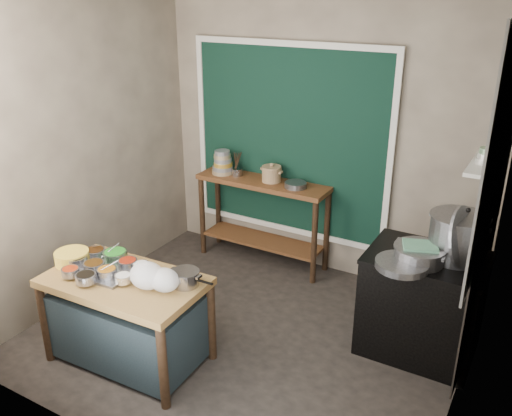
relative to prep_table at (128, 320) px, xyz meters
The scene contains 30 objects.
floor 1.06m from the prep_table, 49.09° to the left, with size 3.50×3.00×0.02m, color #2F2924.
back_wall 2.57m from the prep_table, 73.95° to the left, with size 3.50×0.02×2.80m, color gray.
left_wall 1.69m from the prep_table, 145.95° to the left, with size 0.02×3.00×2.80m, color gray.
right_wall 2.72m from the prep_table, 17.29° to the left, with size 0.02×3.00×2.80m, color gray.
curtain_panel 2.44m from the prep_table, 82.30° to the left, with size 2.10×0.02×1.90m, color black.
curtain_frame 2.43m from the prep_table, 82.27° to the left, with size 2.22×0.03×2.02m, color beige, non-canonical shape.
tile_panel 3.09m from the prep_table, 28.59° to the left, with size 0.02×1.70×1.70m, color #B2B2AA.
soot_patch 2.79m from the prep_table, 30.36° to the left, with size 0.01×1.30×1.30m, color black.
wall_shelf 3.04m from the prep_table, 35.06° to the left, with size 0.22×0.70×0.03m, color beige.
prep_table is the anchor object (origin of this frame).
back_counter 2.03m from the prep_table, 87.18° to the left, with size 1.45×0.40×0.95m, color brown.
stove_block 2.39m from the prep_table, 33.02° to the left, with size 0.90×0.68×0.85m, color black.
stove_top 2.44m from the prep_table, 33.02° to the left, with size 0.92×0.69×0.03m, color black.
condiment_tray 0.44m from the prep_table, behind, with size 0.49×0.35×0.02m, color gray.
condiment_bowls 0.49m from the prep_table, behind, with size 0.69×0.55×0.08m.
yellow_basin 0.68m from the prep_table, behind, with size 0.28×0.28×0.11m, color gold.
saucepan 0.66m from the prep_table, 19.19° to the left, with size 0.22×0.22×0.12m, color gray, non-canonical shape.
plastic_bag_a 0.54m from the prep_table, ahead, with size 0.27×0.23×0.21m, color white.
plastic_bag_b 0.60m from the prep_table, ahead, with size 0.24×0.20×0.18m, color white.
bowl_stack 2.16m from the prep_table, 100.88° to the left, with size 0.23×0.23×0.26m.
utensil_cup 2.14m from the prep_table, 96.23° to the left, with size 0.13×0.13×0.08m, color gray.
ceramic_crock 2.16m from the prep_table, 84.57° to the left, with size 0.22×0.22×0.15m, color #8F704E, non-canonical shape.
wide_bowl 2.15m from the prep_table, 76.18° to the left, with size 0.22×0.22×0.06m, color gray.
stock_pot 2.67m from the prep_table, 32.16° to the left, with size 0.46×0.46×0.36m, color gray, non-canonical shape.
pot_lid 2.66m from the prep_table, 29.68° to the left, with size 0.47×0.47×0.02m, color gray.
steamer 2.35m from the prep_table, 30.63° to the left, with size 0.40×0.40×0.13m, color gray, non-canonical shape.
green_cloth 2.37m from the prep_table, 30.63° to the left, with size 0.26×0.20×0.02m, color #5B9F77.
shallow_pan 2.19m from the prep_table, 28.29° to the left, with size 0.40×0.40×0.05m, color gray.
shelf_bowl_stack 3.05m from the prep_table, 34.32° to the left, with size 0.15×0.15×0.12m.
shelf_bowl_green 3.19m from the prep_table, 38.94° to the left, with size 0.13×0.13×0.05m, color gray.
Camera 1 is at (2.06, -3.41, 2.86)m, focal length 38.00 mm.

